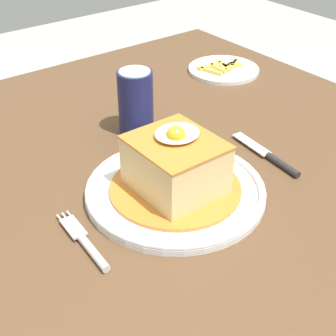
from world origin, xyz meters
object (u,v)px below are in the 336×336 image
knife (273,159)px  soda_can (136,102)px  fork (87,244)px  main_plate (176,190)px  side_plate_fries (223,69)px

knife → soda_can: size_ratio=1.34×
fork → soda_can: 0.34m
fork → knife: bearing=-1.1°
knife → soda_can: soda_can is taller
main_plate → knife: 0.20m
fork → knife: 0.37m
soda_can → side_plate_fries: bearing=18.9°
fork → side_plate_fries: bearing=30.8°
fork → knife: size_ratio=0.85×
soda_can → fork: bearing=-136.7°
fork → knife: (0.37, -0.01, 0.00)m
fork → side_plate_fries: side_plate_fries is taller
knife → soda_can: 0.27m
main_plate → soda_can: bearing=71.8°
soda_can → knife: bearing=-61.6°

